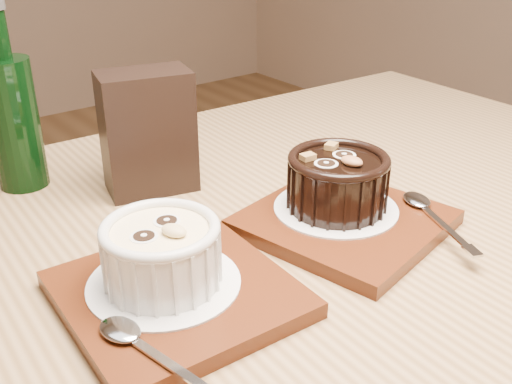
% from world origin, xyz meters
% --- Properties ---
extents(table, '(1.24, 0.85, 0.75)m').
position_xyz_m(table, '(-0.13, -0.24, 0.66)').
color(table, brown).
rests_on(table, ground).
extents(tray_left, '(0.19, 0.19, 0.01)m').
position_xyz_m(tray_left, '(-0.24, -0.26, 0.76)').
color(tray_left, '#53220D').
rests_on(tray_left, table).
extents(doily_left, '(0.13, 0.13, 0.00)m').
position_xyz_m(doily_left, '(-0.25, -0.25, 0.77)').
color(doily_left, white).
rests_on(doily_left, tray_left).
extents(ramekin_white, '(0.10, 0.10, 0.06)m').
position_xyz_m(ramekin_white, '(-0.25, -0.25, 0.80)').
color(ramekin_white, silver).
rests_on(ramekin_white, doily_left).
extents(spoon_left, '(0.05, 0.14, 0.01)m').
position_xyz_m(spoon_left, '(-0.30, -0.32, 0.77)').
color(spoon_left, '#B7BAC0').
rests_on(spoon_left, tray_left).
extents(tray_right, '(0.21, 0.21, 0.01)m').
position_xyz_m(tray_right, '(-0.04, -0.25, 0.76)').
color(tray_right, '#53220D').
rests_on(tray_right, table).
extents(doily_right, '(0.13, 0.13, 0.00)m').
position_xyz_m(doily_right, '(-0.04, -0.24, 0.77)').
color(doily_right, white).
rests_on(doily_right, tray_right).
extents(ramekin_dark, '(0.10, 0.10, 0.06)m').
position_xyz_m(ramekin_dark, '(-0.04, -0.24, 0.80)').
color(ramekin_dark, black).
rests_on(ramekin_dark, doily_right).
extents(spoon_right, '(0.08, 0.13, 0.01)m').
position_xyz_m(spoon_right, '(0.03, -0.31, 0.77)').
color(spoon_right, '#B7BAC0').
rests_on(spoon_right, tray_right).
extents(condiment_stand, '(0.11, 0.08, 0.14)m').
position_xyz_m(condiment_stand, '(-0.15, -0.05, 0.82)').
color(condiment_stand, black).
rests_on(condiment_stand, table).
extents(green_bottle, '(0.06, 0.06, 0.21)m').
position_xyz_m(green_bottle, '(-0.27, 0.06, 0.83)').
color(green_bottle, black).
rests_on(green_bottle, table).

